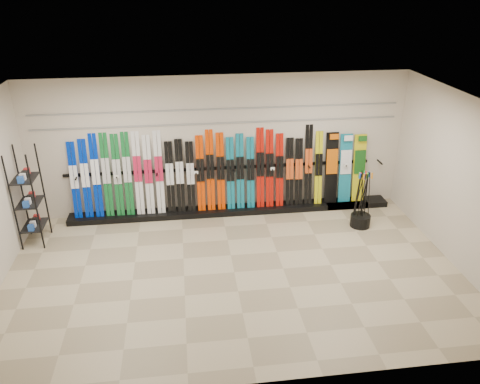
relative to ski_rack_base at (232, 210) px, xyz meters
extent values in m
plane|color=gray|center=(-0.22, -2.28, -0.06)|extent=(8.00, 8.00, 0.00)
plane|color=beige|center=(-0.22, 0.22, 1.44)|extent=(8.00, 0.00, 8.00)
plane|color=beige|center=(3.78, -2.28, 1.44)|extent=(0.00, 5.00, 5.00)
plane|color=silver|center=(-0.22, -2.28, 2.94)|extent=(8.00, 8.00, 0.00)
cube|color=black|center=(0.00, 0.00, 0.00)|extent=(8.00, 0.40, 0.12)
cube|color=#0026B5|center=(-3.28, 0.08, 0.87)|extent=(0.17, 0.27, 1.62)
cube|color=#0026B5|center=(-3.05, 0.08, 0.89)|extent=(0.17, 0.28, 1.66)
cube|color=#0026B5|center=(-2.84, 0.09, 0.94)|extent=(0.17, 0.29, 1.77)
cube|color=#126228|center=(-2.62, 0.09, 0.96)|extent=(0.17, 0.30, 1.79)
cube|color=#126228|center=(-2.40, 0.09, 0.93)|extent=(0.17, 0.29, 1.74)
cube|color=#126228|center=(-2.19, 0.09, 0.96)|extent=(0.17, 0.30, 1.80)
cube|color=silver|center=(-1.98, 0.09, 0.96)|extent=(0.17, 0.30, 1.81)
cube|color=silver|center=(-1.76, 0.08, 0.90)|extent=(0.17, 0.28, 1.69)
cube|color=silver|center=(-1.54, 0.09, 0.95)|extent=(0.17, 0.29, 1.77)
cube|color=black|center=(-1.32, 0.07, 0.83)|extent=(0.17, 0.26, 1.54)
cube|color=black|center=(-1.11, 0.07, 0.85)|extent=(0.17, 0.26, 1.58)
cube|color=black|center=(-0.88, 0.07, 0.82)|extent=(0.17, 0.25, 1.52)
cube|color=#DC3700|center=(-0.67, 0.08, 0.88)|extent=(0.17, 0.27, 1.64)
cube|color=#DC3700|center=(-0.46, 0.09, 0.94)|extent=(0.17, 0.29, 1.75)
cube|color=#DC3700|center=(-0.24, 0.08, 0.90)|extent=(0.17, 0.28, 1.68)
cube|color=#0E6980|center=(-0.02, 0.07, 0.85)|extent=(0.17, 0.26, 1.58)
cube|color=#0E6980|center=(0.19, 0.08, 0.88)|extent=(0.17, 0.27, 1.64)
cube|color=#0E6980|center=(0.41, 0.07, 0.84)|extent=(0.17, 0.26, 1.56)
cube|color=#B21006|center=(0.63, 0.09, 0.93)|extent=(0.17, 0.29, 1.75)
cube|color=#B21006|center=(0.84, 0.08, 0.91)|extent=(0.17, 0.28, 1.70)
cube|color=#B21006|center=(1.05, 0.08, 0.86)|extent=(0.17, 0.27, 1.61)
cube|color=black|center=(1.28, 0.07, 0.81)|extent=(0.17, 0.25, 1.51)
cube|color=black|center=(1.49, 0.07, 0.80)|extent=(0.17, 0.25, 1.49)
cube|color=black|center=(1.70, 0.09, 0.96)|extent=(0.17, 0.30, 1.80)
cube|color=#CBC410|center=(1.93, 0.08, 0.87)|extent=(0.17, 0.27, 1.62)
cube|color=black|center=(2.23, 0.08, 0.85)|extent=(0.28, 0.24, 1.59)
cube|color=#14728C|center=(2.54, 0.08, 0.83)|extent=(0.27, 0.24, 1.54)
cube|color=gold|center=(2.87, 0.08, 0.82)|extent=(0.28, 0.23, 1.52)
cube|color=black|center=(-3.97, -0.71, 0.90)|extent=(0.40, 0.60, 1.93)
cylinder|color=black|center=(2.59, -0.95, 0.07)|extent=(0.41, 0.41, 0.25)
cylinder|color=black|center=(2.49, -0.90, 0.55)|extent=(0.06, 0.07, 1.18)
cylinder|color=black|center=(2.72, -0.95, 0.55)|extent=(0.08, 0.08, 1.18)
cylinder|color=black|center=(2.57, -0.95, 0.55)|extent=(0.07, 0.07, 1.18)
cylinder|color=black|center=(2.48, -0.87, 0.55)|extent=(0.08, 0.05, 1.18)
cylinder|color=black|center=(2.63, -0.84, 0.55)|extent=(0.12, 0.14, 1.17)
cylinder|color=black|center=(2.61, -0.93, 0.55)|extent=(0.03, 0.14, 1.18)
cylinder|color=black|center=(2.48, -0.93, 0.55)|extent=(0.04, 0.09, 1.18)
cylinder|color=black|center=(2.62, -0.82, 0.55)|extent=(0.11, 0.11, 1.18)
cylinder|color=black|center=(2.50, -0.90, 0.55)|extent=(0.16, 0.05, 1.17)
cylinder|color=black|center=(2.54, -0.97, 0.55)|extent=(0.12, 0.02, 1.18)
cylinder|color=black|center=(2.69, -0.87, 0.55)|extent=(0.07, 0.08, 1.18)
cylinder|color=black|center=(2.63, -0.95, 0.55)|extent=(0.10, 0.14, 1.17)
cube|color=gray|center=(-0.22, 0.20, 1.94)|extent=(7.60, 0.02, 0.03)
cube|color=gray|center=(-0.22, 0.20, 2.24)|extent=(7.60, 0.02, 0.03)
camera|label=1|loc=(-1.01, -9.15, 4.78)|focal=35.00mm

